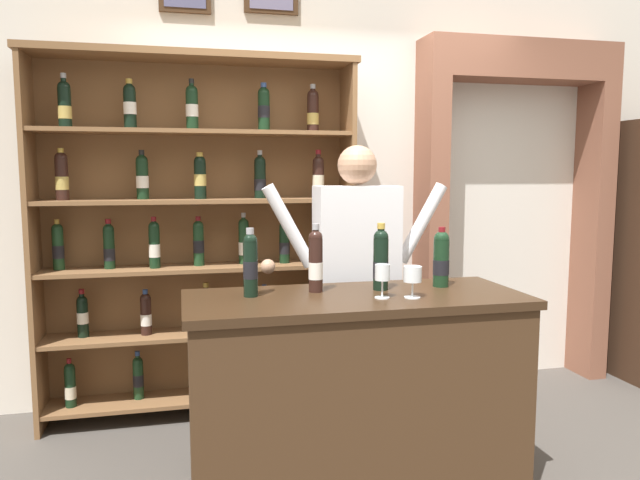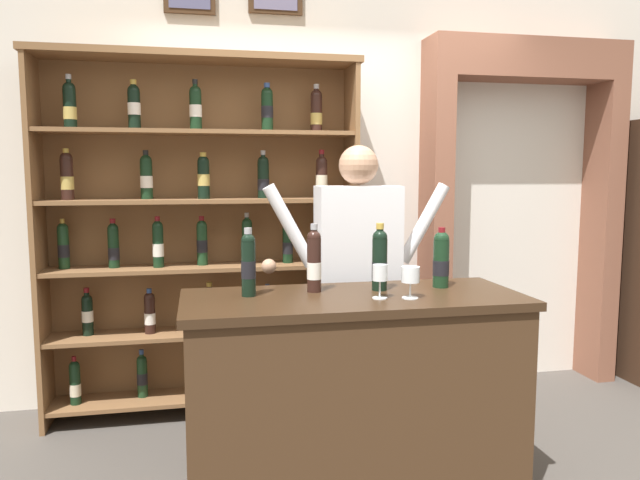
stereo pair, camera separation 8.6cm
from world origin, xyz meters
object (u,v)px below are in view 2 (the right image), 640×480
shopkeeper (358,259)px  tasting_bottle_chianti (441,259)px  wine_glass_spare (410,276)px  wine_glass_right (380,274)px  tasting_bottle_bianco (380,259)px  tasting_bottle_super_tuscan (248,263)px  tasting_counter (353,396)px  tasting_bottle_prosecco (314,260)px  wine_shelf (203,227)px

shopkeeper → tasting_bottle_chianti: size_ratio=5.66×
wine_glass_spare → wine_glass_right: (-0.13, 0.03, 0.01)m
tasting_bottle_bianco → tasting_bottle_chianti: bearing=2.0°
tasting_bottle_super_tuscan → tasting_bottle_chianti: size_ratio=1.06×
wine_glass_spare → tasting_bottle_chianti: bearing=42.8°
tasting_bottle_chianti → wine_glass_right: (-0.37, -0.20, -0.03)m
tasting_counter → tasting_bottle_bianco: tasting_bottle_bianco is taller
tasting_counter → tasting_bottle_bianco: size_ratio=4.86×
tasting_bottle_chianti → wine_glass_spare: 0.33m
tasting_counter → tasting_bottle_prosecco: 0.67m
shopkeeper → tasting_bottle_chianti: bearing=-56.6°
wine_shelf → tasting_bottle_super_tuscan: (0.19, -1.08, -0.07)m
tasting_counter → wine_glass_spare: wine_glass_spare is taller
wine_shelf → tasting_bottle_chianti: size_ratio=7.53×
wine_shelf → shopkeeper: wine_shelf is taller
tasting_counter → wine_shelf: bearing=120.0°
tasting_bottle_bianco → tasting_counter: bearing=-148.2°
tasting_bottle_prosecco → tasting_bottle_chianti: 0.63m
tasting_counter → wine_glass_spare: (0.23, -0.12, 0.59)m
shopkeeper → tasting_bottle_chianti: 0.55m
tasting_bottle_super_tuscan → wine_glass_spare: 0.74m
tasting_counter → tasting_bottle_super_tuscan: (-0.48, 0.08, 0.64)m
shopkeeper → wine_glass_right: 0.66m
tasting_bottle_super_tuscan → tasting_bottle_prosecco: (0.31, 0.04, -0.00)m
tasting_bottle_bianco → wine_glass_right: bearing=-106.7°
tasting_bottle_prosecco → wine_glass_spare: 0.46m
wine_shelf → tasting_bottle_prosecco: 1.16m
tasting_counter → wine_glass_right: bearing=-43.2°
shopkeeper → tasting_bottle_bianco: shopkeeper is taller
wine_glass_spare → shopkeeper: bearing=95.1°
tasting_bottle_super_tuscan → tasting_counter: bearing=-9.8°
tasting_bottle_chianti → tasting_bottle_super_tuscan: bearing=-178.6°
tasting_bottle_bianco → wine_glass_right: tasting_bottle_bianco is taller
wine_glass_spare → wine_glass_right: bearing=169.4°
wine_glass_right → tasting_bottle_super_tuscan: bearing=163.2°
tasting_bottle_prosecco → tasting_bottle_bianco: same height
tasting_bottle_bianco → wine_glass_spare: bearing=-69.3°
tasting_counter → shopkeeper: 0.82m
tasting_bottle_prosecco → tasting_bottle_bianco: 0.32m
wine_shelf → tasting_bottle_bianco: bearing=-52.4°
tasting_bottle_bianco → wine_glass_right: 0.20m
tasting_bottle_bianco → wine_glass_right: (-0.06, -0.19, -0.04)m
tasting_bottle_prosecco → wine_glass_right: bearing=-39.0°
tasting_bottle_chianti → tasting_bottle_prosecco: bearing=178.7°
tasting_bottle_bianco → tasting_bottle_prosecco: bearing=175.4°
tasting_counter → tasting_bottle_prosecco: (-0.16, 0.12, 0.63)m
tasting_counter → tasting_bottle_bianco: 0.66m
tasting_bottle_bianco → shopkeeper: bearing=87.7°
tasting_bottle_chianti → wine_glass_right: size_ratio=1.92×
wine_glass_spare → wine_shelf: bearing=125.2°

